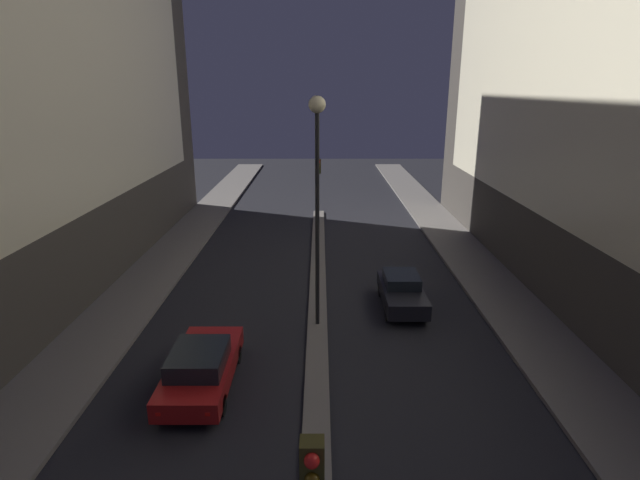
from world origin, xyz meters
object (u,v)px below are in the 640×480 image
at_px(car_left_lane, 199,367).
at_px(car_right_lane, 400,291).
at_px(traffic_light_mid, 316,180).
at_px(street_lamp, 315,163).

relative_size(car_left_lane, car_right_lane, 1.16).
xyz_separation_m(traffic_light_mid, car_left_lane, (-3.66, -17.22, -2.89)).
bearing_deg(street_lamp, traffic_light_mid, 90.00).
xyz_separation_m(traffic_light_mid, street_lamp, (0.00, -12.94, 2.94)).
height_order(traffic_light_mid, car_left_lane, traffic_light_mid).
bearing_deg(street_lamp, car_left_lane, -130.51).
distance_m(street_lamp, car_left_lane, 8.10).
relative_size(traffic_light_mid, car_left_lane, 1.02).
relative_size(traffic_light_mid, street_lamp, 0.54).
height_order(street_lamp, car_right_lane, street_lamp).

